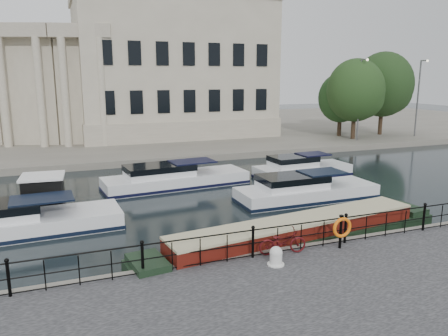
{
  "coord_description": "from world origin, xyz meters",
  "views": [
    {
      "loc": [
        -6.27,
        -15.77,
        7.06
      ],
      "look_at": [
        0.5,
        2.0,
        3.0
      ],
      "focal_mm": 35.0,
      "sensor_mm": 36.0,
      "label": 1
    }
  ],
  "objects_px": {
    "narrowboat": "(298,238)",
    "harbour_hut": "(44,197)",
    "mooring_bollard": "(276,256)",
    "bicycle": "(282,242)",
    "life_ring_post": "(342,228)"
  },
  "relations": [
    {
      "from": "mooring_bollard",
      "to": "harbour_hut",
      "type": "xyz_separation_m",
      "value": [
        -7.71,
        10.65,
        0.09
      ]
    },
    {
      "from": "mooring_bollard",
      "to": "narrowboat",
      "type": "relative_size",
      "value": 0.05
    },
    {
      "from": "bicycle",
      "to": "harbour_hut",
      "type": "xyz_separation_m",
      "value": [
        -8.38,
        9.87,
        -0.07
      ]
    },
    {
      "from": "narrowboat",
      "to": "bicycle",
      "type": "bearing_deg",
      "value": -142.96
    },
    {
      "from": "mooring_bollard",
      "to": "narrowboat",
      "type": "distance_m",
      "value": 3.35
    },
    {
      "from": "narrowboat",
      "to": "harbour_hut",
      "type": "xyz_separation_m",
      "value": [
        -10.01,
        8.27,
        0.59
      ]
    },
    {
      "from": "bicycle",
      "to": "harbour_hut",
      "type": "height_order",
      "value": "harbour_hut"
    },
    {
      "from": "mooring_bollard",
      "to": "bicycle",
      "type": "bearing_deg",
      "value": 49.38
    },
    {
      "from": "narrowboat",
      "to": "harbour_hut",
      "type": "height_order",
      "value": "harbour_hut"
    },
    {
      "from": "bicycle",
      "to": "narrowboat",
      "type": "bearing_deg",
      "value": -37.37
    },
    {
      "from": "life_ring_post",
      "to": "harbour_hut",
      "type": "distance_m",
      "value": 14.83
    },
    {
      "from": "narrowboat",
      "to": "harbour_hut",
      "type": "relative_size",
      "value": 4.88
    },
    {
      "from": "life_ring_post",
      "to": "narrowboat",
      "type": "height_order",
      "value": "life_ring_post"
    },
    {
      "from": "bicycle",
      "to": "life_ring_post",
      "type": "xyz_separation_m",
      "value": [
        2.34,
        -0.37,
        0.35
      ]
    },
    {
      "from": "life_ring_post",
      "to": "harbour_hut",
      "type": "bearing_deg",
      "value": 136.32
    }
  ]
}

